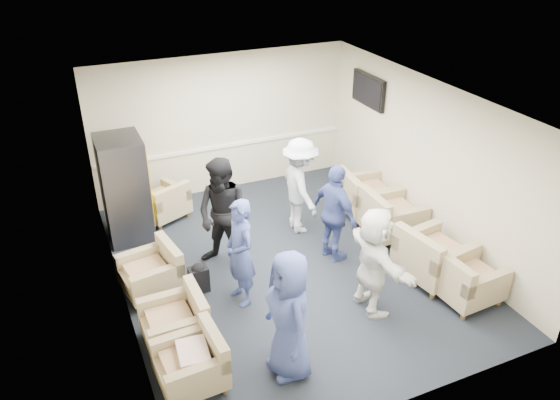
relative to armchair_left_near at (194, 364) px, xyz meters
name	(u,v)px	position (x,y,z in m)	size (l,w,h in m)	color
floor	(287,265)	(1.99, 1.77, -0.30)	(6.00, 6.00, 0.00)	black
ceiling	(288,101)	(1.99, 1.77, 2.40)	(6.00, 6.00, 0.00)	silver
back_wall	(223,124)	(1.99, 4.77, 1.05)	(5.00, 0.02, 2.70)	beige
front_wall	(408,312)	(1.99, -1.23, 1.05)	(5.00, 0.02, 2.70)	beige
left_wall	(114,225)	(-0.51, 1.77, 1.05)	(0.02, 6.00, 2.70)	beige
right_wall	(427,162)	(4.49, 1.77, 1.05)	(0.02, 6.00, 2.70)	beige
chair_rail	(224,146)	(1.99, 4.75, 0.60)	(4.98, 0.04, 0.06)	white
tv	(368,90)	(4.43, 3.57, 1.75)	(0.10, 1.00, 0.58)	black
armchair_left_near	(194,364)	(0.00, 0.00, 0.00)	(0.79, 0.79, 0.60)	#978461
armchair_left_mid	(178,323)	(0.00, 0.78, 0.01)	(0.79, 0.79, 0.62)	#978461
armchair_left_far	(154,273)	(-0.05, 1.97, 0.01)	(0.90, 0.90, 0.63)	#978461
armchair_right_near	(464,281)	(3.95, -0.01, 0.03)	(0.88, 0.88, 0.66)	#978461
armchair_right_midnear	(431,258)	(3.84, 0.59, 0.07)	(1.05, 1.05, 0.74)	#978461
armchair_right_midfar	(389,217)	(3.95, 1.89, 0.06)	(0.92, 0.92, 0.72)	#978461
armchair_right_far	(364,197)	(3.96, 2.72, 0.06)	(0.96, 0.96, 0.71)	#978461
armchair_corner	(164,203)	(0.58, 4.02, 0.01)	(1.01, 1.01, 0.61)	#978461
vending_machine	(125,189)	(-0.10, 3.68, 0.60)	(0.73, 0.85, 1.80)	#494950
backpack	(199,277)	(0.54, 1.71, -0.05)	(0.28, 0.21, 0.48)	black
pillow	(193,354)	(0.00, 0.00, 0.16)	(0.46, 0.35, 0.13)	silver
person_front_left	(289,316)	(1.11, -0.24, 0.54)	(0.82, 0.54, 1.68)	#3B4A8E
person_mid_left	(240,253)	(1.05, 1.26, 0.51)	(0.59, 0.39, 1.61)	#3B4A8E
person_back_left	(224,215)	(1.12, 2.17, 0.61)	(0.88, 0.69, 1.82)	black
person_back_right	(300,186)	(2.65, 2.69, 0.55)	(1.10, 0.63, 1.70)	silver
person_mid_right	(335,214)	(2.77, 1.68, 0.51)	(0.95, 0.40, 1.63)	#3B4A8E
person_front_right	(374,261)	(2.65, 0.37, 0.50)	(1.48, 0.47, 1.59)	white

